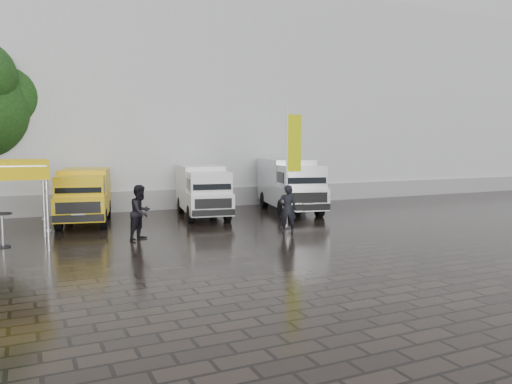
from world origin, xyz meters
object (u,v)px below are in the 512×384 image
at_px(van_yellow, 84,197).
at_px(person_tent, 141,212).
at_px(person_front, 288,209).
at_px(wheelie_bin, 299,194).
at_px(van_white, 202,191).
at_px(van_silver, 290,186).
at_px(cocktail_table, 3,230).
at_px(flagpole, 291,163).

distance_m(van_yellow, person_tent, 4.78).
distance_m(van_yellow, person_front, 8.66).
bearing_deg(person_front, wheelie_bin, -100.57).
height_order(van_white, person_tent, van_white).
xyz_separation_m(van_silver, cocktail_table, (-12.46, -3.52, -0.74)).
xyz_separation_m(van_white, van_silver, (4.41, -0.25, 0.12)).
bearing_deg(van_yellow, person_front, -29.43).
relative_size(van_white, cocktail_table, 4.89).
bearing_deg(van_white, cocktail_table, -145.29).
xyz_separation_m(wheelie_bin, person_tent, (-10.36, -6.97, 0.40)).
relative_size(wheelie_bin, person_front, 0.61).
relative_size(cocktail_table, person_front, 0.61).
xyz_separation_m(van_white, cocktail_table, (-8.04, -3.77, -0.61)).
bearing_deg(flagpole, person_tent, 179.79).
bearing_deg(person_front, van_silver, -97.71).
bearing_deg(cocktail_table, flagpole, -3.27).
bearing_deg(person_front, van_white, -52.88).
height_order(wheelie_bin, person_front, person_front).
distance_m(van_yellow, flagpole, 8.73).
bearing_deg(van_silver, cocktail_table, -150.95).
bearing_deg(van_yellow, wheelie_bin, 22.99).
xyz_separation_m(van_yellow, flagpole, (7.27, -4.61, 1.44)).
relative_size(van_yellow, van_white, 0.91).
height_order(cocktail_table, person_tent, person_tent).
bearing_deg(van_silver, van_yellow, -169.77).
height_order(van_white, van_silver, van_silver).
bearing_deg(van_white, van_silver, 6.32).
relative_size(flagpole, person_front, 2.57).
height_order(van_yellow, flagpole, flagpole).
xyz_separation_m(van_white, wheelie_bin, (6.62, 2.64, -0.62)).
relative_size(flagpole, wheelie_bin, 4.23).
xyz_separation_m(van_white, flagpole, (2.18, -4.36, 1.40)).
height_order(van_silver, wheelie_bin, van_silver).
height_order(van_yellow, van_white, van_white).
distance_m(van_silver, flagpole, 4.85).
bearing_deg(person_front, van_yellow, -18.81).
distance_m(van_silver, person_tent, 9.13).
bearing_deg(flagpole, cocktail_table, 176.73).
distance_m(cocktail_table, person_front, 9.65).
bearing_deg(van_silver, person_front, -106.54).
bearing_deg(van_white, wheelie_bin, 31.29).
relative_size(van_silver, cocktail_table, 5.40).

